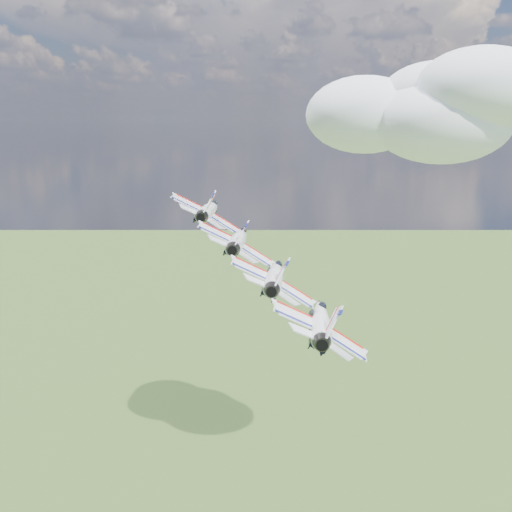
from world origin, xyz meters
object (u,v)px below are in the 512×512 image
(jet_0, at_px, (209,210))
(jet_1, at_px, (239,239))
(jet_2, at_px, (275,275))
(jet_3, at_px, (321,320))

(jet_0, xyz_separation_m, jet_1, (7.07, -7.59, -2.59))
(jet_0, height_order, jet_1, jet_0)
(jet_2, bearing_deg, jet_1, 120.33)
(jet_3, bearing_deg, jet_0, 120.33)
(jet_1, height_order, jet_3, jet_1)
(jet_1, relative_size, jet_3, 1.00)
(jet_1, bearing_deg, jet_2, -59.67)
(jet_0, distance_m, jet_1, 10.70)
(jet_0, bearing_deg, jet_1, -59.67)
(jet_0, height_order, jet_2, jet_0)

